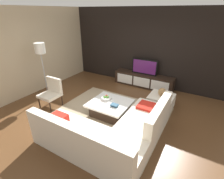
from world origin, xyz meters
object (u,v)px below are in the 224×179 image
accent_chair_near (52,91)px  floor_lamp (40,52)px  coffee_table (110,108)px  television (144,67)px  media_console (143,80)px  book_stack (115,105)px  sectional_couch (112,132)px  fruit_bowl (106,98)px  decorative_ball (162,92)px  ottoman (161,102)px

accent_chair_near → floor_lamp: 1.30m
coffee_table → television: bearing=87.5°
media_console → floor_lamp: 3.71m
television → floor_lamp: 3.57m
media_console → book_stack: 2.42m
sectional_couch → fruit_bowl: (-0.80, 1.05, 0.14)m
coffee_table → decorative_ball: 1.59m
media_console → coffee_table: 2.30m
media_console → accent_chair_near: bearing=-124.0°
floor_lamp → book_stack: size_ratio=8.94×
fruit_bowl → media_console: bearing=82.8°
television → sectional_couch: size_ratio=0.40×
floor_lamp → coffee_table: bearing=1.5°
sectional_couch → accent_chair_near: 2.44m
fruit_bowl → decorative_ball: bearing=37.1°
accent_chair_near → book_stack: size_ratio=4.39×
television → ottoman: size_ratio=1.38×
sectional_couch → coffee_table: size_ratio=2.24×
television → book_stack: size_ratio=4.88×
sectional_couch → ottoman: 2.10m
sectional_couch → fruit_bowl: 1.32m
book_stack → sectional_couch: bearing=-64.0°
media_console → decorative_ball: size_ratio=9.52×
coffee_table → decorative_ball: decorative_ball is taller
ottoman → television: bearing=130.0°
media_console → ottoman: size_ratio=3.21×
decorative_ball → coffee_table: bearing=-136.1°
sectional_couch → accent_chair_near: size_ratio=2.76×
accent_chair_near → fruit_bowl: (1.58, 0.55, -0.06)m
media_console → coffee_table: size_ratio=2.09×
ottoman → decorative_ball: size_ratio=2.97×
sectional_couch → ottoman: (0.50, 2.03, -0.09)m
sectional_couch → floor_lamp: (-3.10, 0.89, 1.21)m
ottoman → decorative_ball: 0.32m
sectional_couch → fruit_bowl: sectional_couch is taller
coffee_table → sectional_couch: bearing=-57.0°
sectional_couch → ottoman: sectional_couch is taller
fruit_bowl → book_stack: fruit_bowl is taller
coffee_table → decorative_ball: bearing=43.9°
floor_lamp → ottoman: 4.00m
decorative_ball → book_stack: decorative_ball is taller
coffee_table → fruit_bowl: (-0.18, 0.10, 0.23)m
media_console → fruit_bowl: fruit_bowl is taller
accent_chair_near → ottoman: 3.28m
ottoman → fruit_bowl: fruit_bowl is taller
ottoman → coffee_table: bearing=-136.1°
floor_lamp → book_stack: bearing=-1.2°
floor_lamp → ottoman: bearing=17.7°
sectional_couch → accent_chair_near: bearing=168.2°
television → accent_chair_near: bearing=-124.0°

